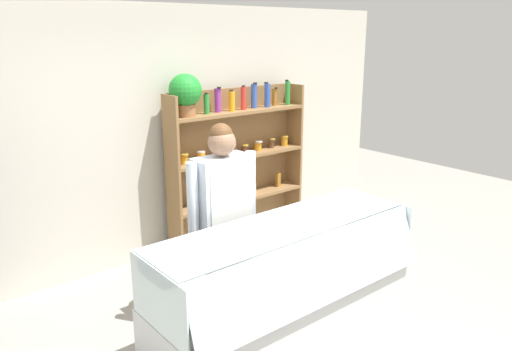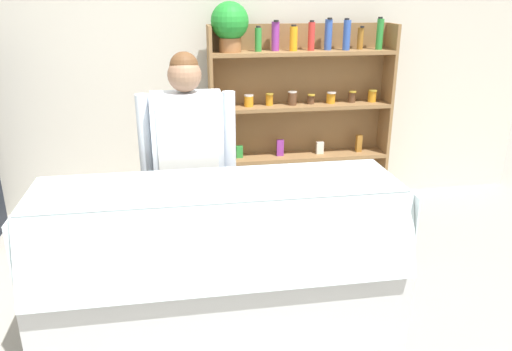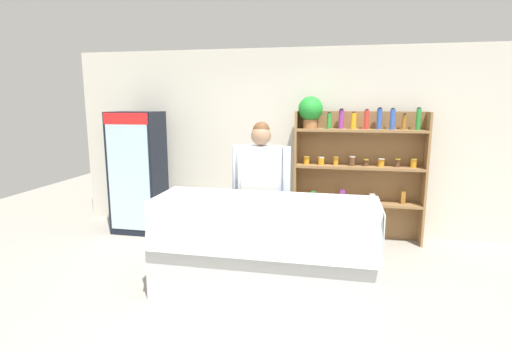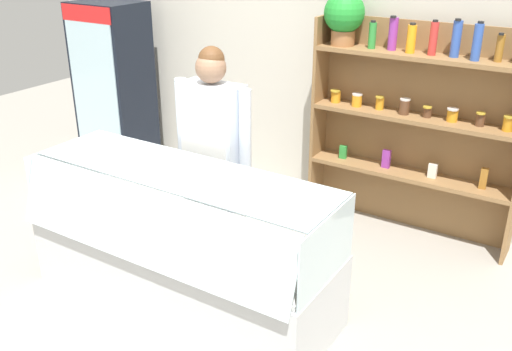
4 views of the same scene
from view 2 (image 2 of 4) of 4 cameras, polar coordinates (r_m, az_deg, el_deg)
name	(u,v)px [view 2 (image 2 of 4)]	position (r m, az deg, el deg)	size (l,w,h in m)	color
ground_plane	(231,338)	(3.37, -2.92, -18.04)	(12.00, 12.00, 0.00)	gray
back_wall	(201,73)	(4.97, -6.26, 11.62)	(6.80, 0.10, 2.70)	beige
shelving_unit	(287,93)	(4.86, 3.51, 9.41)	(1.77, 0.34, 2.01)	olive
deli_display_case	(221,288)	(3.27, -4.04, -12.67)	(2.22, 0.82, 1.01)	silver
shop_clerk	(188,153)	(3.51, -7.74, 2.54)	(0.67, 0.25, 1.72)	#2D2D38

